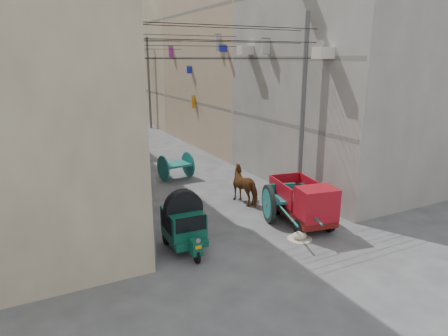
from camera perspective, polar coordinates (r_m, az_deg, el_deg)
ground at (r=12.02m, az=14.40°, el=-16.18°), size 140.00×140.00×0.00m
building_row_left at (r=41.62m, az=-29.40°, el=13.87°), size 8.00×62.00×14.00m
building_row_right at (r=44.25m, az=-7.57°, el=15.63°), size 8.00×62.00×14.00m
end_cap_building at (r=73.82m, az=-22.46°, el=14.54°), size 22.00×10.00×13.00m
shutters_left at (r=18.74m, az=-16.61°, el=0.21°), size 0.18×14.40×2.88m
signboards at (r=30.11m, az=-13.72°, el=9.71°), size 8.22×40.52×5.67m
ac_units at (r=18.60m, az=8.55°, el=19.06°), size 0.70×6.55×3.35m
utility_poles at (r=25.58m, az=-11.22°, el=10.20°), size 7.40×22.20×8.00m
overhead_cables at (r=23.00m, az=-9.69°, el=16.62°), size 7.40×22.52×1.12m
auto_rickshaw at (r=13.45m, az=-5.76°, el=-7.76°), size 1.33×2.25×1.57m
tonga_cart at (r=15.86m, az=8.80°, el=-4.79°), size 2.14×3.50×1.48m
mini_truck at (r=15.40m, az=11.68°, el=-5.28°), size 1.92×3.32×1.76m
second_cart at (r=21.18m, az=-6.90°, el=0.32°), size 1.68×1.53×1.36m
feed_sack at (r=14.59m, az=10.77°, el=-9.44°), size 0.54×0.43×0.27m
horse at (r=17.67m, az=3.22°, el=-2.43°), size 1.16×2.00×1.59m
distant_car_white at (r=32.52m, az=-15.97°, el=4.96°), size 1.52×3.70×1.25m
distant_car_grey at (r=43.66m, az=-16.27°, el=7.50°), size 2.04×4.12×1.30m
distant_car_green at (r=45.78m, az=-18.44°, el=7.69°), size 2.56×4.78×1.32m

